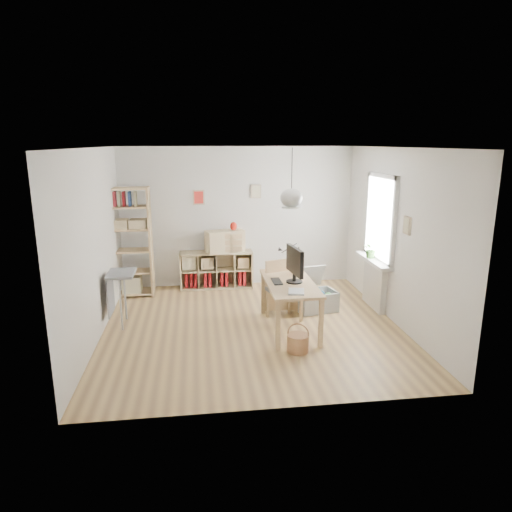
{
  "coord_description": "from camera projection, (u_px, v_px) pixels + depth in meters",
  "views": [
    {
      "loc": [
        -0.79,
        -6.53,
        2.78
      ],
      "look_at": [
        0.1,
        0.3,
        1.05
      ],
      "focal_mm": 32.0,
      "sensor_mm": 36.0,
      "label": 1
    }
  ],
  "objects": [
    {
      "name": "task_lamp",
      "position": [
        288.0,
        254.0,
        7.3
      ],
      "size": [
        0.38,
        0.14,
        0.41
      ],
      "color": "black",
      "rests_on": "desk"
    },
    {
      "name": "radiator",
      "position": [
        375.0,
        285.0,
        7.81
      ],
      "size": [
        0.1,
        0.8,
        0.8
      ],
      "primitive_type": "cube",
      "color": "silver",
      "rests_on": "ground"
    },
    {
      "name": "paper_tray",
      "position": [
        296.0,
        292.0,
        6.31
      ],
      "size": [
        0.27,
        0.31,
        0.03
      ],
      "primitive_type": "cube",
      "rotation": [
        0.0,
        0.0,
        -0.22
      ],
      "color": "white",
      "rests_on": "desk"
    },
    {
      "name": "potted_plant",
      "position": [
        371.0,
        249.0,
        7.73
      ],
      "size": [
        0.33,
        0.31,
        0.3
      ],
      "primitive_type": "imported",
      "rotation": [
        0.0,
        0.0,
        0.36
      ],
      "color": "#366626",
      "rests_on": "windowsill"
    },
    {
      "name": "desk",
      "position": [
        290.0,
        288.0,
        6.82
      ],
      "size": [
        0.7,
        1.5,
        0.75
      ],
      "color": "#DBAC7E",
      "rests_on": "ground"
    },
    {
      "name": "wicker_basket",
      "position": [
        298.0,
        342.0,
        6.19
      ],
      "size": [
        0.3,
        0.3,
        0.41
      ],
      "rotation": [
        0.0,
        0.0,
        -0.38
      ],
      "color": "#A6734B",
      "rests_on": "ground"
    },
    {
      "name": "side_table",
      "position": [
        117.0,
        284.0,
        6.97
      ],
      "size": [
        0.4,
        0.55,
        0.85
      ],
      "color": "gray",
      "rests_on": "ground"
    },
    {
      "name": "ground",
      "position": [
        252.0,
        327.0,
        7.05
      ],
      "size": [
        4.5,
        4.5,
        0.0
      ],
      "primitive_type": "plane",
      "color": "tan",
      "rests_on": "ground"
    },
    {
      "name": "monitor",
      "position": [
        295.0,
        263.0,
        6.7
      ],
      "size": [
        0.24,
        0.61,
        0.53
      ],
      "rotation": [
        0.0,
        0.0,
        0.13
      ],
      "color": "black",
      "rests_on": "desk"
    },
    {
      "name": "yarn_ball",
      "position": [
        295.0,
        270.0,
        7.17
      ],
      "size": [
        0.15,
        0.15,
        0.15
      ],
      "primitive_type": "sphere",
      "color": "#4B0A19",
      "rests_on": "desk"
    },
    {
      "name": "storage_chest",
      "position": [
        315.0,
        296.0,
        7.75
      ],
      "size": [
        0.79,
        0.86,
        0.69
      ],
      "rotation": [
        0.0,
        0.0,
        0.21
      ],
      "color": "beige",
      "rests_on": "ground"
    },
    {
      "name": "red_vase",
      "position": [
        233.0,
        226.0,
        8.71
      ],
      "size": [
        0.13,
        0.13,
        0.16
      ],
      "primitive_type": "ellipsoid",
      "color": "#A8180E",
      "rests_on": "drawer_chest"
    },
    {
      "name": "room_shell",
      "position": [
        291.0,
        198.0,
        6.49
      ],
      "size": [
        4.5,
        4.5,
        4.5
      ],
      "color": "white",
      "rests_on": "ground"
    },
    {
      "name": "chair",
      "position": [
        283.0,
        286.0,
        7.26
      ],
      "size": [
        0.58,
        0.58,
        0.95
      ],
      "rotation": [
        0.0,
        0.0,
        0.3
      ],
      "color": "gray",
      "rests_on": "ground"
    },
    {
      "name": "keyboard",
      "position": [
        277.0,
        281.0,
        6.79
      ],
      "size": [
        0.13,
        0.34,
        0.02
      ],
      "primitive_type": "cube",
      "rotation": [
        0.0,
        0.0,
        0.01
      ],
      "color": "black",
      "rests_on": "desk"
    },
    {
      "name": "window_unit",
      "position": [
        381.0,
        218.0,
        7.53
      ],
      "size": [
        0.07,
        1.16,
        1.46
      ],
      "color": "white",
      "rests_on": "ground"
    },
    {
      "name": "drawer_chest",
      "position": [
        225.0,
        241.0,
        8.76
      ],
      "size": [
        0.78,
        0.52,
        0.41
      ],
      "primitive_type": "cube",
      "rotation": [
        0.0,
        0.0,
        0.29
      ],
      "color": "beige",
      "rests_on": "cube_shelf"
    },
    {
      "name": "tall_bookshelf",
      "position": [
        129.0,
        238.0,
        8.26
      ],
      "size": [
        0.8,
        0.38,
        2.0
      ],
      "color": "#DBAC7E",
      "rests_on": "ground"
    },
    {
      "name": "cube_shelf",
      "position": [
        215.0,
        272.0,
        8.92
      ],
      "size": [
        1.4,
        0.38,
        0.72
      ],
      "color": "beige",
      "rests_on": "ground"
    },
    {
      "name": "windowsill",
      "position": [
        373.0,
        261.0,
        7.7
      ],
      "size": [
        0.22,
        1.2,
        0.06
      ],
      "primitive_type": "cube",
      "color": "white",
      "rests_on": "radiator"
    }
  ]
}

